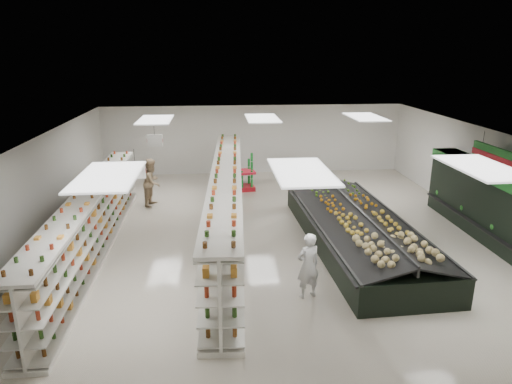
{
  "coord_description": "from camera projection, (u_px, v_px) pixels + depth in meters",
  "views": [
    {
      "loc": [
        -1.81,
        -13.19,
        5.6
      ],
      "look_at": [
        -0.54,
        0.7,
        1.27
      ],
      "focal_mm": 32.0,
      "sensor_mm": 36.0,
      "label": 1
    }
  ],
  "objects": [
    {
      "name": "hortifruti_banner",
      "position": [
        506.0,
        162.0,
        12.69
      ],
      "size": [
        0.12,
        3.2,
        0.95
      ],
      "color": "#1C6A22",
      "rests_on": "ceiling"
    },
    {
      "name": "floor",
      "position": [
        275.0,
        237.0,
        14.36
      ],
      "size": [
        16.0,
        16.0,
        0.0
      ],
      "primitive_type": "plane",
      "color": "beige",
      "rests_on": "ground"
    },
    {
      "name": "aisle_sign_far",
      "position": [
        155.0,
        141.0,
        15.12
      ],
      "size": [
        0.52,
        0.06,
        0.75
      ],
      "color": "white",
      "rests_on": "ceiling"
    },
    {
      "name": "wall_right",
      "position": [
        494.0,
        182.0,
        14.49
      ],
      "size": [
        0.02,
        16.0,
        3.2
      ],
      "primitive_type": "cube",
      "color": "white",
      "rests_on": "floor"
    },
    {
      "name": "ceiling",
      "position": [
        276.0,
        136.0,
        13.41
      ],
      "size": [
        14.0,
        16.0,
        0.02
      ],
      "primitive_type": "cube",
      "color": "white",
      "rests_on": "wall_back"
    },
    {
      "name": "produce_wall_case",
      "position": [
        507.0,
        209.0,
        13.13
      ],
      "size": [
        0.93,
        8.0,
        2.2
      ],
      "color": "black",
      "rests_on": "floor"
    },
    {
      "name": "gondola_left",
      "position": [
        92.0,
        226.0,
        12.96
      ],
      "size": [
        0.91,
        10.64,
        1.84
      ],
      "rotation": [
        0.0,
        0.0,
        0.01
      ],
      "color": "white",
      "rests_on": "floor"
    },
    {
      "name": "aisle_sign_near",
      "position": [
        135.0,
        171.0,
        11.32
      ],
      "size": [
        0.52,
        0.06,
        0.75
      ],
      "color": "white",
      "rests_on": "ceiling"
    },
    {
      "name": "produce_island",
      "position": [
        357.0,
        228.0,
        13.62
      ],
      "size": [
        3.12,
        7.86,
        1.16
      ],
      "rotation": [
        0.0,
        0.0,
        0.04
      ],
      "color": "black",
      "rests_on": "floor"
    },
    {
      "name": "shopper_main",
      "position": [
        308.0,
        266.0,
        10.63
      ],
      "size": [
        0.69,
        0.56,
        1.61
      ],
      "primitive_type": "imported",
      "rotation": [
        0.0,
        0.0,
        3.49
      ],
      "color": "white",
      "rests_on": "floor"
    },
    {
      "name": "wall_back",
      "position": [
        253.0,
        140.0,
        21.5
      ],
      "size": [
        14.0,
        0.02,
        3.2
      ],
      "primitive_type": "cube",
      "color": "white",
      "rests_on": "floor"
    },
    {
      "name": "wall_front",
      "position": [
        352.0,
        354.0,
        6.28
      ],
      "size": [
        14.0,
        0.02,
        3.2
      ],
      "primitive_type": "cube",
      "color": "white",
      "rests_on": "floor"
    },
    {
      "name": "soda_endcap",
      "position": [
        241.0,
        174.0,
        18.97
      ],
      "size": [
        1.26,
        0.94,
        1.48
      ],
      "rotation": [
        0.0,
        0.0,
        0.14
      ],
      "color": "#AC131D",
      "rests_on": "floor"
    },
    {
      "name": "shopper_background",
      "position": [
        152.0,
        182.0,
        17.07
      ],
      "size": [
        0.74,
        0.98,
        1.79
      ],
      "primitive_type": "imported",
      "rotation": [
        0.0,
        0.0,
        1.31
      ],
      "color": "#9A8A5E",
      "rests_on": "floor"
    },
    {
      "name": "gondola_center",
      "position": [
        227.0,
        206.0,
        14.2
      ],
      "size": [
        1.52,
        12.22,
        2.11
      ],
      "rotation": [
        0.0,
        0.0,
        -0.05
      ],
      "color": "white",
      "rests_on": "floor"
    },
    {
      "name": "wall_left",
      "position": [
        38.0,
        194.0,
        13.28
      ],
      "size": [
        0.02,
        16.0,
        3.2
      ],
      "primitive_type": "cube",
      "color": "white",
      "rests_on": "floor"
    }
  ]
}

